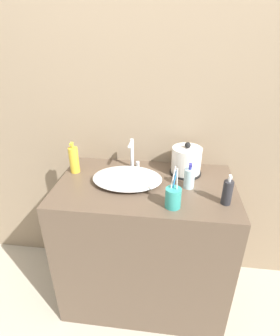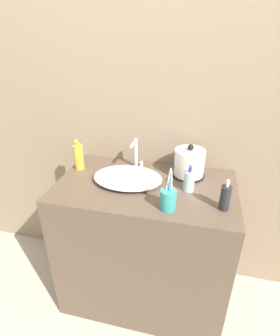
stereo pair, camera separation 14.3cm
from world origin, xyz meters
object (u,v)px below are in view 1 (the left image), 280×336
Objects in this scene: shampoo_bottle at (227,192)px; mouthwash_bottle at (74,160)px; electric_kettle at (186,162)px; lotion_bottle at (189,178)px; faucet at (133,153)px; toothbrush_cup at (173,197)px.

shampoo_bottle is 0.83× the size of mouthwash_bottle.
electric_kettle is at bearing 5.67° from mouthwash_bottle.
electric_kettle reaches higher than mouthwash_bottle.
lotion_bottle is (0.01, -0.16, -0.02)m from electric_kettle.
toothbrush_cup is (0.26, -0.39, -0.05)m from faucet.
electric_kettle is 1.23× the size of shampoo_bottle.
electric_kettle is 0.17m from lotion_bottle.
faucet is 0.33m from electric_kettle.
toothbrush_cup is 0.21m from lotion_bottle.
electric_kettle reaches higher than faucet.
mouthwash_bottle is at bearing -174.33° from electric_kettle.
toothbrush_cup reaches higher than electric_kettle.
shampoo_bottle is (0.52, -0.32, -0.04)m from faucet.
mouthwash_bottle is at bearing 153.99° from toothbrush_cup.
lotion_bottle is (0.08, 0.19, 0.00)m from toothbrush_cup.
faucet is at bearing 175.26° from electric_kettle.
toothbrush_cup reaches higher than shampoo_bottle.
faucet reaches higher than shampoo_bottle.
faucet is at bearing 15.27° from mouthwash_bottle.
toothbrush_cup is at bearing -113.43° from lotion_bottle.
faucet is 0.61m from shampoo_bottle.
electric_kettle is at bearing 122.67° from shampoo_bottle.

